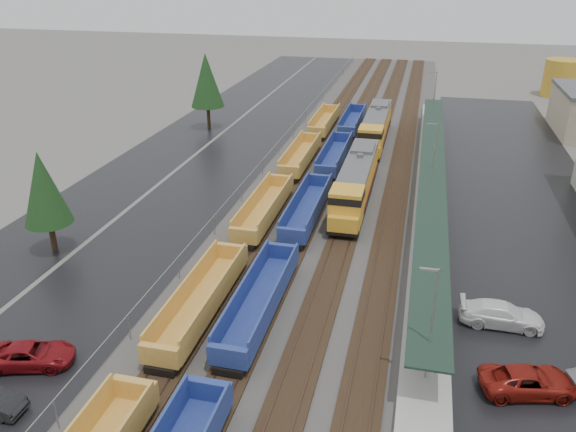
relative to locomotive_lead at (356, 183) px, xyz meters
name	(u,v)px	position (x,y,z in m)	size (l,w,h in m)	color
ballast_strip	(353,160)	(-2.00, 13.70, -2.33)	(20.00, 160.00, 0.08)	#302D2B
trackbed	(353,159)	(-2.00, 13.70, -2.21)	(14.60, 160.00, 0.22)	black
west_parking_lot	(239,152)	(-17.00, 13.70, -2.36)	(10.00, 160.00, 0.02)	black
west_road	(169,147)	(-27.00, 13.70, -2.36)	(9.00, 160.00, 0.02)	black
east_commuter_lot	(524,205)	(17.00, 3.70, -2.36)	(16.00, 100.00, 0.02)	black
station_platform	(430,191)	(7.50, 3.71, -1.63)	(3.00, 80.00, 8.00)	#9E9B93
chainlink_fence	(277,147)	(-11.50, 12.14, -0.76)	(0.08, 160.04, 2.02)	gray
distant_hills	(539,33)	(42.79, 164.39, -2.37)	(301.00, 140.00, 25.20)	#50614B
tree_west_near	(43,188)	(-24.00, -16.30, 3.45)	(3.96, 3.96, 9.00)	#332316
tree_west_far	(206,80)	(-25.00, 23.70, 4.76)	(4.84, 4.84, 11.00)	#332316
locomotive_lead	(356,183)	(0.00, 0.00, 0.00)	(2.97, 19.58, 4.43)	black
locomotive_trail	(376,128)	(0.00, 21.00, 0.00)	(2.97, 19.58, 4.43)	black
well_string_yellow	(238,248)	(-8.00, -14.15, -1.22)	(2.58, 96.23, 2.29)	gold
well_string_blue	(287,248)	(-4.00, -13.16, -1.22)	(2.57, 96.94, 2.28)	navy
storage_tank	(562,78)	(30.29, 59.27, 0.95)	(6.64, 6.64, 6.64)	gold
parked_car_west_c	(31,355)	(-16.27, -29.98, -1.64)	(5.26, 2.43, 1.46)	maroon
parked_car_east_b	(528,381)	(13.32, -25.34, -1.60)	(5.51, 2.54, 1.53)	maroon
parked_car_east_c	(502,315)	(12.50, -18.71, -1.55)	(5.63, 2.29, 1.63)	white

